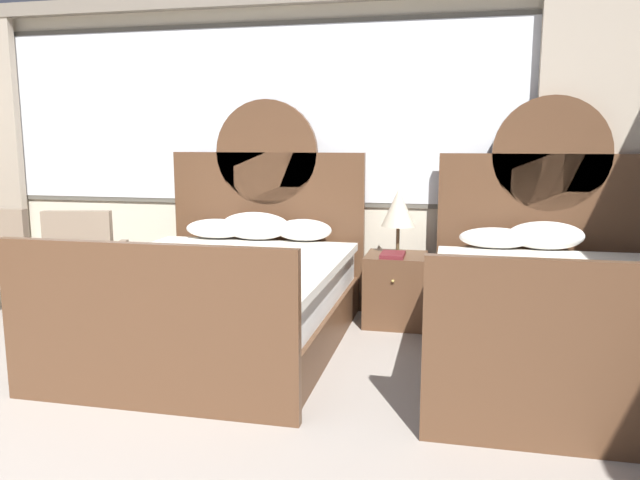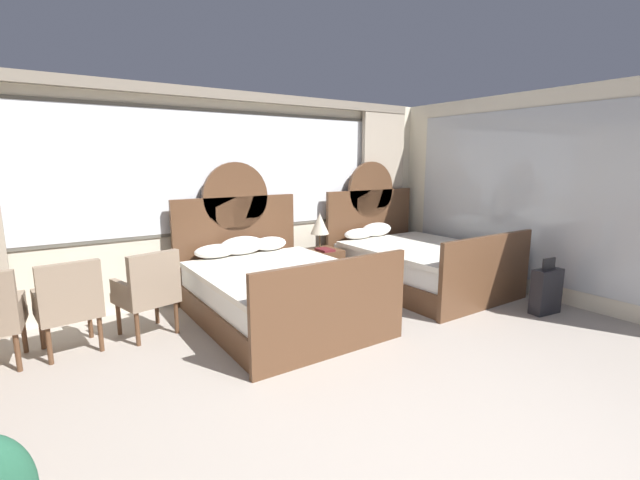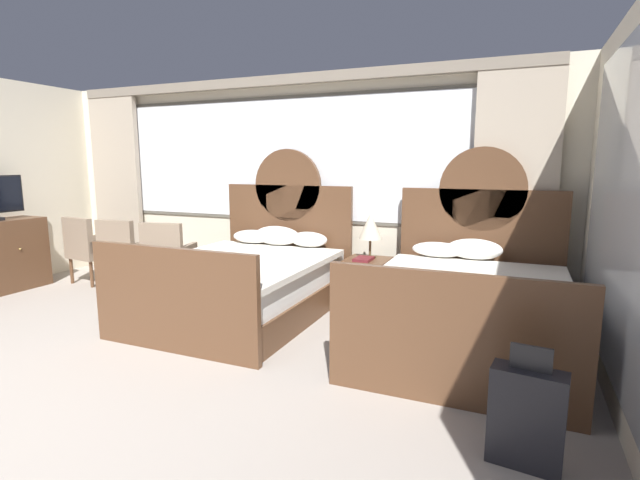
{
  "view_description": "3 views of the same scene",
  "coord_description": "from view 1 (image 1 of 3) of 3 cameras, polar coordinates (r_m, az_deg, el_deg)",
  "views": [
    {
      "loc": [
        1.72,
        -1.14,
        1.45
      ],
      "look_at": [
        0.81,
        3.0,
        0.75
      ],
      "focal_mm": 34.24,
      "sensor_mm": 36.0,
      "label": 1
    },
    {
      "loc": [
        -2.06,
        -1.32,
        1.81
      ],
      "look_at": [
        0.89,
        3.04,
        0.83
      ],
      "focal_mm": 23.94,
      "sensor_mm": 36.0,
      "label": 2
    },
    {
      "loc": [
        2.8,
        -1.35,
        1.63
      ],
      "look_at": [
        0.92,
        3.08,
        0.83
      ],
      "focal_mm": 26.34,
      "sensor_mm": 36.0,
      "label": 3
    }
  ],
  "objects": [
    {
      "name": "book_on_nightstand",
      "position": [
        4.73,
        6.81,
        -1.39
      ],
      "size": [
        0.18,
        0.26,
        0.03
      ],
      "color": "maroon",
      "rests_on": "nightstand_between_beds"
    },
    {
      "name": "armchair_by_window_left",
      "position": [
        5.26,
        -21.03,
        -1.66
      ],
      "size": [
        0.63,
        0.63,
        0.91
      ],
      "color": "#84705B",
      "rests_on": "ground_plane"
    },
    {
      "name": "wall_back_window",
      "position": [
        5.49,
        -5.91,
        9.11
      ],
      "size": [
        6.89,
        0.22,
        2.7
      ],
      "color": "beige",
      "rests_on": "ground_plane"
    },
    {
      "name": "nightstand_between_beds",
      "position": [
        4.89,
        7.08,
        -4.59
      ],
      "size": [
        0.47,
        0.5,
        0.56
      ],
      "color": "brown",
      "rests_on": "ground_plane"
    },
    {
      "name": "bed_near_mirror",
      "position": [
        4.2,
        21.99,
        -6.36
      ],
      "size": [
        1.7,
        2.25,
        1.79
      ],
      "color": "brown",
      "rests_on": "ground_plane"
    },
    {
      "name": "bed_near_window",
      "position": [
        4.44,
        -8.84,
        -4.87
      ],
      "size": [
        1.7,
        2.25,
        1.79
      ],
      "color": "brown",
      "rests_on": "ground_plane"
    },
    {
      "name": "armchair_by_window_centre",
      "position": [
        5.68,
        -27.05,
        -1.29
      ],
      "size": [
        0.58,
        0.58,
        0.91
      ],
      "color": "#84705B",
      "rests_on": "ground_plane"
    },
    {
      "name": "table_lamp_on_nightstand",
      "position": [
        4.84,
        7.34,
        2.94
      ],
      "size": [
        0.27,
        0.27,
        0.52
      ],
      "color": "brown",
      "rests_on": "nightstand_between_beds"
    }
  ]
}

